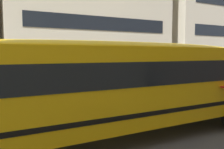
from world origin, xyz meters
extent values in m
plane|color=#4C4C4F|center=(0.00, 0.00, 0.00)|extent=(400.00, 400.00, 0.00)
cube|color=gray|center=(0.00, 7.52, 0.01)|extent=(120.00, 3.00, 0.01)
cube|color=silver|center=(0.00, 0.00, 0.00)|extent=(110.00, 0.16, 0.01)
cube|color=yellow|center=(0.04, -1.78, 1.72)|extent=(11.89, 2.91, 2.37)
cube|color=black|center=(0.04, -1.78, 2.15)|extent=(11.18, 2.94, 0.69)
cube|color=black|center=(0.04, -1.78, 1.02)|extent=(11.91, 2.94, 0.13)
ellipsoid|color=yellow|center=(0.04, -1.78, 2.91)|extent=(11.42, 2.69, 0.39)
cylinder|color=black|center=(4.52, -0.35, 0.54)|extent=(1.08, 0.32, 1.08)
cube|color=#B7BABF|center=(8.47, 5.03, 0.65)|extent=(3.91, 1.73, 0.70)
cube|color=black|center=(8.32, 5.03, 1.32)|extent=(2.21, 1.58, 0.64)
cylinder|color=black|center=(9.77, 5.89, 0.30)|extent=(0.60, 0.18, 0.60)
cylinder|color=black|center=(9.78, 4.19, 0.30)|extent=(0.60, 0.18, 0.60)
cylinder|color=black|center=(7.17, 5.87, 0.30)|extent=(0.60, 0.18, 0.60)
cylinder|color=black|center=(7.18, 4.17, 0.30)|extent=(0.60, 0.18, 0.60)
cube|color=black|center=(5.03, 9.00, 1.92)|extent=(12.07, 0.04, 1.10)
cube|color=black|center=(5.03, 9.00, 5.12)|extent=(12.07, 0.04, 1.10)
cube|color=beige|center=(21.89, 16.01, 9.60)|extent=(16.07, 13.97, 19.20)
camera|label=1|loc=(-3.24, -8.52, 2.72)|focal=38.54mm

